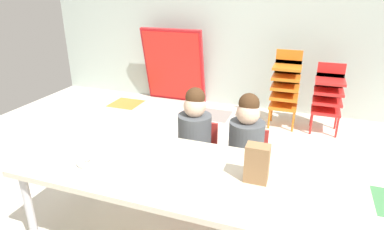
% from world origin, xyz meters
% --- Properties ---
extents(ground_plane, '(6.29, 4.66, 0.02)m').
position_xyz_m(ground_plane, '(0.00, -0.00, -0.01)').
color(ground_plane, silver).
extents(back_wall, '(6.29, 0.10, 2.48)m').
position_xyz_m(back_wall, '(0.00, 2.33, 1.24)').
color(back_wall, '#B2C1B7').
rests_on(back_wall, ground_plane).
extents(craft_table, '(2.02, 0.77, 0.61)m').
position_xyz_m(craft_table, '(0.05, -0.57, 0.56)').
color(craft_table, beige).
rests_on(craft_table, ground_plane).
extents(seated_child_near_camera, '(0.32, 0.31, 0.92)m').
position_xyz_m(seated_child_near_camera, '(-0.11, 0.05, 0.55)').
color(seated_child_near_camera, red).
rests_on(seated_child_near_camera, ground_plane).
extents(seated_child_middle_seat, '(0.32, 0.31, 0.92)m').
position_xyz_m(seated_child_middle_seat, '(0.30, 0.05, 0.55)').
color(seated_child_middle_seat, red).
rests_on(seated_child_middle_seat, ground_plane).
extents(kid_chair_orange_stack, '(0.32, 0.30, 0.92)m').
position_xyz_m(kid_chair_orange_stack, '(0.44, 1.78, 0.52)').
color(kid_chair_orange_stack, orange).
rests_on(kid_chair_orange_stack, ground_plane).
extents(kid_chair_red_stack, '(0.32, 0.30, 0.80)m').
position_xyz_m(kid_chair_red_stack, '(0.92, 1.78, 0.46)').
color(kid_chair_red_stack, red).
rests_on(kid_chair_red_stack, ground_plane).
extents(folded_activity_table, '(0.90, 0.29, 1.09)m').
position_xyz_m(folded_activity_table, '(-1.16, 2.13, 0.54)').
color(folded_activity_table, red).
rests_on(folded_activity_table, ground_plane).
extents(paper_bag_brown, '(0.13, 0.09, 0.22)m').
position_xyz_m(paper_bag_brown, '(0.46, -0.54, 0.72)').
color(paper_bag_brown, '#9E754C').
rests_on(paper_bag_brown, craft_table).
extents(paper_plate_near_edge, '(0.18, 0.18, 0.01)m').
position_xyz_m(paper_plate_near_edge, '(-0.54, -0.73, 0.61)').
color(paper_plate_near_edge, white).
rests_on(paper_plate_near_edge, craft_table).
extents(paper_plate_center_table, '(0.18, 0.18, 0.01)m').
position_xyz_m(paper_plate_center_table, '(-0.34, -0.67, 0.61)').
color(paper_plate_center_table, white).
rests_on(paper_plate_center_table, craft_table).
extents(donut_powdered_on_plate, '(0.11, 0.11, 0.03)m').
position_xyz_m(donut_powdered_on_plate, '(-0.54, -0.73, 0.63)').
color(donut_powdered_on_plate, white).
rests_on(donut_powdered_on_plate, craft_table).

